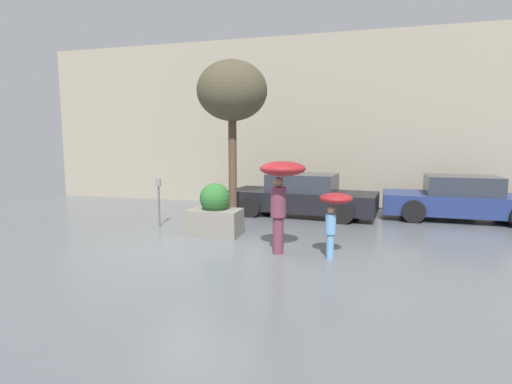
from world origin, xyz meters
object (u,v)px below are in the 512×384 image
(planter_box, at_px, (215,213))
(street_tree, at_px, (232,93))
(parking_meter, at_px, (159,192))
(person_child, at_px, (334,207))
(parked_car_near, at_px, (302,196))
(parked_car_far, at_px, (461,200))
(person_adult, at_px, (281,182))

(planter_box, height_order, street_tree, street_tree)
(parking_meter, bearing_deg, street_tree, 28.29)
(person_child, bearing_deg, parked_car_near, 121.02)
(planter_box, bearing_deg, street_tree, 92.10)
(person_child, distance_m, parked_car_far, 6.05)
(street_tree, bearing_deg, parking_meter, -151.71)
(planter_box, bearing_deg, person_child, -23.91)
(planter_box, xyz_separation_m, street_tree, (-0.06, 1.56, 3.09))
(parked_car_near, relative_size, parking_meter, 3.59)
(person_child, height_order, parked_car_far, person_child)
(planter_box, height_order, person_child, person_child)
(person_adult, xyz_separation_m, street_tree, (-1.98, 2.83, 2.15))
(planter_box, bearing_deg, parked_car_far, 30.44)
(parking_meter, bearing_deg, parked_car_near, 36.43)
(person_adult, distance_m, person_child, 1.16)
(parked_car_near, relative_size, street_tree, 1.03)
(planter_box, xyz_separation_m, parked_car_far, (6.32, 3.71, 0.05))
(planter_box, xyz_separation_m, person_child, (2.99, -1.33, 0.49))
(parked_car_far, xyz_separation_m, parking_meter, (-8.18, -3.12, 0.33))
(parked_car_near, height_order, parking_meter, parked_car_near)
(person_adult, bearing_deg, parked_car_far, 92.05)
(street_tree, bearing_deg, parked_car_near, 43.39)
(planter_box, relative_size, person_adult, 0.68)
(planter_box, xyz_separation_m, parking_meter, (-1.86, 0.59, 0.37))
(parked_car_near, bearing_deg, street_tree, 139.33)
(person_adult, xyz_separation_m, parked_car_far, (4.39, 4.98, -0.89))
(parked_car_far, bearing_deg, parked_car_near, 97.96)
(parked_car_near, xyz_separation_m, parking_meter, (-3.54, -2.62, 0.33))
(street_tree, height_order, parking_meter, street_tree)
(planter_box, distance_m, street_tree, 3.46)
(person_child, bearing_deg, planter_box, 170.98)
(parking_meter, bearing_deg, parked_car_far, 20.87)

